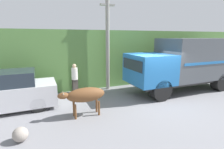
% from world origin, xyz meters
% --- Properties ---
extents(ground_plane, '(60.00, 60.00, 0.00)m').
position_xyz_m(ground_plane, '(0.00, 0.00, 0.00)').
color(ground_plane, gray).
extents(hillside_embankment, '(32.00, 6.06, 3.70)m').
position_xyz_m(hillside_embankment, '(0.00, 6.48, 1.85)').
color(hillside_embankment, '#568442').
rests_on(hillside_embankment, ground_plane).
extents(building_backdrop, '(5.50, 2.70, 3.15)m').
position_xyz_m(building_backdrop, '(-3.02, 5.03, 1.59)').
color(building_backdrop, '#8CC69E').
rests_on(building_backdrop, ground_plane).
extents(cargo_truck, '(7.29, 2.36, 3.19)m').
position_xyz_m(cargo_truck, '(2.77, 0.96, 1.77)').
color(cargo_truck, '#2D2D2D').
rests_on(cargo_truck, ground_plane).
extents(brown_cow, '(1.95, 0.61, 1.22)m').
position_xyz_m(brown_cow, '(-4.00, -0.21, 0.91)').
color(brown_cow, brown).
rests_on(brown_cow, ground_plane).
extents(parked_suv, '(4.46, 1.81, 1.78)m').
position_xyz_m(parked_suv, '(-7.20, 1.74, 0.85)').
color(parked_suv, silver).
rests_on(parked_suv, ground_plane).
extents(pedestrian_on_hill, '(0.44, 0.44, 1.74)m').
position_xyz_m(pedestrian_on_hill, '(-3.79, 3.12, 0.95)').
color(pedestrian_on_hill, '#38332D').
rests_on(pedestrian_on_hill, ground_plane).
extents(utility_pole, '(0.90, 0.24, 5.81)m').
position_xyz_m(utility_pole, '(-1.70, 3.08, 3.01)').
color(utility_pole, gray).
rests_on(utility_pole, ground_plane).
extents(roadside_rock, '(0.48, 0.48, 0.48)m').
position_xyz_m(roadside_rock, '(-6.38, -1.25, 0.24)').
color(roadside_rock, gray).
rests_on(roadside_rock, ground_plane).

